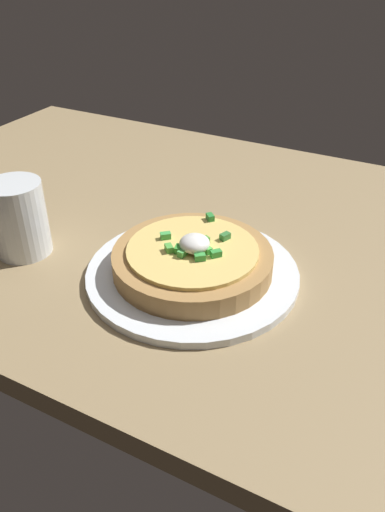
% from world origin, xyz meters
% --- Properties ---
extents(dining_table, '(1.21, 0.70, 0.03)m').
position_xyz_m(dining_table, '(0.00, 0.00, 0.01)').
color(dining_table, '#917A55').
rests_on(dining_table, ground).
extents(plate, '(0.26, 0.26, 0.01)m').
position_xyz_m(plate, '(0.02, -0.12, 0.03)').
color(plate, white).
rests_on(plate, dining_table).
extents(pizza, '(0.20, 0.20, 0.05)m').
position_xyz_m(pizza, '(0.02, -0.12, 0.06)').
color(pizza, '#AB7E47').
rests_on(pizza, plate).
extents(cup_near, '(0.07, 0.07, 0.10)m').
position_xyz_m(cup_near, '(-0.20, -0.17, 0.08)').
color(cup_near, silver).
rests_on(cup_near, dining_table).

